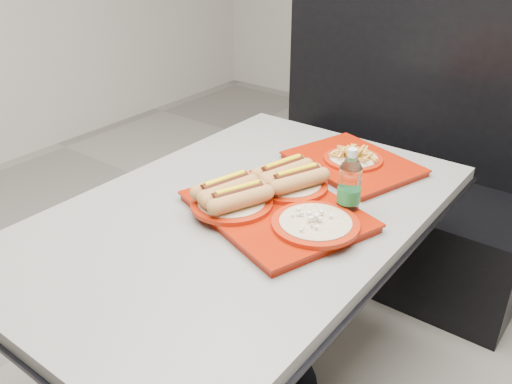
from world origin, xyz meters
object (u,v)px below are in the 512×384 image
Objects in this scene: booth_bench at (390,182)px; water_bottle at (349,188)px; tray_near at (273,200)px; tray_far at (353,160)px; diner_table at (241,257)px.

water_bottle is (0.26, -0.94, 0.44)m from booth_bench.
tray_near is 1.20× the size of tray_far.
diner_table is 0.22m from tray_near.
booth_bench reaches higher than tray_far.
tray_far is at bearing 85.09° from tray_near.
tray_far is at bearing -79.59° from booth_bench.
tray_near reaches higher than tray_far.
tray_far is (0.12, -0.64, 0.37)m from booth_bench.
booth_bench reaches higher than tray_near.
booth_bench is 1.12m from tray_near.
tray_near is at bearing -94.91° from tray_far.
tray_far is at bearing 115.64° from water_bottle.
tray_far is at bearing 75.67° from diner_table.
water_bottle is (0.14, -0.30, 0.07)m from tray_far.
water_bottle is at bearing 31.03° from diner_table.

